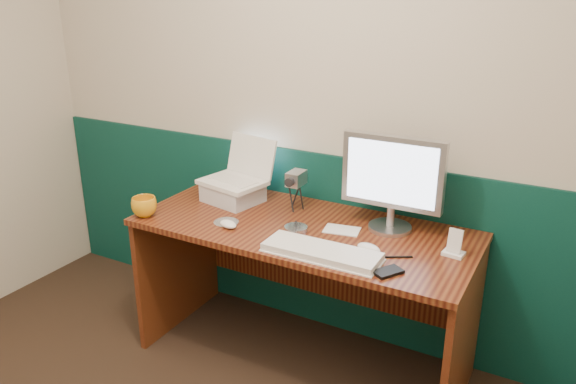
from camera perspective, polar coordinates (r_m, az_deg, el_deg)
The scene contains 18 objects.
back_wall at distance 2.88m, azimuth 2.30°, elevation 8.93°, with size 3.50×0.04×2.50m, color beige.
wainscot at distance 3.11m, azimuth 2.01°, elevation -4.80°, with size 3.48×0.02×1.00m, color #07302E.
desk at distance 2.82m, azimuth 1.49°, elevation -10.47°, with size 1.60×0.70×0.75m, color #3C130B.
laptop_riser at distance 2.94m, azimuth -5.62°, elevation -0.08°, with size 0.27×0.23×0.09m, color silver.
laptop at distance 2.89m, azimuth -5.74°, elevation 3.22°, with size 0.31×0.24×0.26m, color white, non-canonical shape.
monitor at distance 2.57m, azimuth 10.61°, elevation 1.01°, with size 0.46×0.13×0.46m, color #B4B4B9, non-canonical shape.
keyboard at distance 2.37m, azimuth 3.43°, elevation -6.17°, with size 0.50×0.17×0.03m, color white.
mouse_right at distance 2.41m, azimuth 8.20°, elevation -5.70°, with size 0.11×0.07×0.04m, color silver.
mouse_left at distance 2.64m, azimuth -6.09°, elevation -3.26°, with size 0.10×0.06×0.03m, color white.
mug at distance 2.83m, azimuth -14.40°, elevation -1.46°, with size 0.12×0.12×0.10m, color orange.
camcorder at distance 2.80m, azimuth 0.84°, elevation 0.25°, with size 0.10×0.14×0.22m, color #B0B0B5, non-canonical shape.
cd_spindle at distance 2.59m, azimuth 0.81°, elevation -3.75°, with size 0.11×0.11×0.02m, color silver.
cd_loose_a at distance 2.70m, azimuth -6.30°, elevation -3.04°, with size 0.12×0.12×0.00m, color silver.
pen at distance 2.39m, azimuth 10.91°, elevation -6.49°, with size 0.01×0.01×0.14m, color black.
papers at distance 2.61m, azimuth 5.48°, elevation -3.87°, with size 0.16×0.11×0.00m, color silver.
dock at distance 2.47m, azimuth 16.47°, elevation -6.01°, with size 0.09×0.06×0.02m, color white.
music_player at distance 2.44m, azimuth 16.60°, elevation -4.77°, with size 0.06×0.01×0.10m, color silver.
pda at distance 2.26m, azimuth 10.12°, elevation -7.99°, with size 0.07×0.12×0.01m, color black.
Camera 1 is at (1.26, -0.78, 1.82)m, focal length 35.00 mm.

